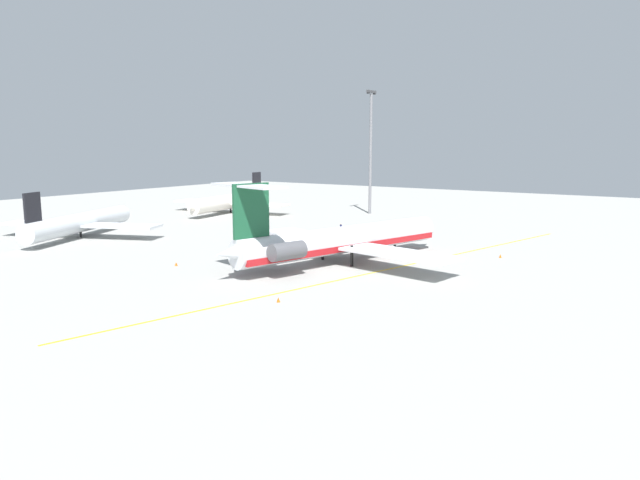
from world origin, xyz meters
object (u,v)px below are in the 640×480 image
(light_mast, at_px, (371,148))
(safety_cone_nose, at_px, (176,264))
(ground_crew_near_nose, at_px, (368,230))
(airliner_mid_left, at_px, (83,222))
(ground_crew_near_tail, at_px, (341,226))
(safety_cone_wingtip, at_px, (278,300))
(airliner_mid_right, at_px, (228,202))
(ground_crew_portside, at_px, (345,230))
(main_jetliner, at_px, (337,240))
(safety_cone_tail, at_px, (500,256))

(light_mast, bearing_deg, safety_cone_nose, -173.89)
(safety_cone_nose, bearing_deg, ground_crew_near_nose, -14.11)
(airliner_mid_left, bearing_deg, ground_crew_near_nose, -78.39)
(ground_crew_near_tail, height_order, safety_cone_nose, ground_crew_near_tail)
(safety_cone_wingtip, bearing_deg, airliner_mid_right, 45.99)
(safety_cone_wingtip, height_order, light_mast, light_mast)
(safety_cone_nose, bearing_deg, ground_crew_portside, -9.40)
(safety_cone_nose, distance_m, light_mast, 72.00)
(main_jetliner, xyz_separation_m, light_mast, (55.57, 25.16, 12.69))
(main_jetliner, height_order, safety_cone_tail, main_jetliner)
(main_jetliner, distance_m, safety_cone_tail, 25.10)
(safety_cone_nose, height_order, light_mast, light_mast)
(airliner_mid_left, xyz_separation_m, airliner_mid_right, (42.91, 3.31, 0.08))
(ground_crew_portside, height_order, safety_cone_wingtip, ground_crew_portside)
(ground_crew_near_tail, bearing_deg, airliner_mid_right, 80.97)
(airliner_mid_right, bearing_deg, safety_cone_tail, 65.64)
(light_mast, bearing_deg, main_jetliner, -155.64)
(safety_cone_wingtip, bearing_deg, airliner_mid_left, 74.52)
(safety_cone_tail, bearing_deg, airliner_mid_right, 74.28)
(main_jetliner, height_order, ground_crew_portside, main_jetliner)
(airliner_mid_left, distance_m, safety_cone_nose, 35.23)
(safety_cone_nose, relative_size, safety_cone_tail, 1.00)
(airliner_mid_right, relative_size, safety_cone_tail, 57.65)
(ground_crew_near_nose, distance_m, safety_cone_wingtip, 47.39)
(safety_cone_wingtip, height_order, safety_cone_tail, same)
(ground_crew_near_nose, distance_m, ground_crew_near_tail, 7.29)
(airliner_mid_right, relative_size, ground_crew_near_nose, 17.63)
(safety_cone_tail, bearing_deg, main_jetliner, 132.11)
(airliner_mid_left, relative_size, safety_cone_tail, 54.27)
(ground_crew_near_tail, relative_size, safety_cone_wingtip, 3.13)
(ground_crew_near_nose, bearing_deg, main_jetliner, 108.59)
(main_jetliner, height_order, airliner_mid_left, main_jetliner)
(airliner_mid_right, height_order, safety_cone_wingtip, airliner_mid_right)
(main_jetliner, relative_size, safety_cone_tail, 73.93)
(main_jetliner, bearing_deg, safety_cone_wingtip, -148.83)
(ground_crew_portside, distance_m, safety_cone_tail, 30.63)
(ground_crew_near_tail, bearing_deg, safety_cone_nose, -176.32)
(ground_crew_near_nose, bearing_deg, airliner_mid_left, 33.68)
(airliner_mid_right, xyz_separation_m, ground_crew_portside, (-15.82, -43.27, -1.64))
(ground_crew_near_tail, xyz_separation_m, safety_cone_tail, (-8.99, -33.63, -0.82))
(main_jetliner, bearing_deg, safety_cone_tail, -32.12)
(main_jetliner, xyz_separation_m, safety_cone_nose, (-14.30, 17.68, -3.01))
(safety_cone_tail, relative_size, light_mast, 0.02)
(ground_crew_near_nose, bearing_deg, ground_crew_near_tail, -15.37)
(safety_cone_nose, distance_m, safety_cone_wingtip, 24.66)
(safety_cone_wingtip, bearing_deg, light_mast, 21.97)
(ground_crew_near_nose, bearing_deg, safety_cone_wingtip, 106.99)
(main_jetliner, distance_m, ground_crew_near_tail, 29.91)
(airliner_mid_left, xyz_separation_m, safety_cone_wingtip, (-15.96, -57.62, -2.44))
(airliner_mid_right, distance_m, light_mast, 37.35)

